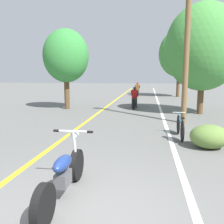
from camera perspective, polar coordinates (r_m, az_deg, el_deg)
name	(u,v)px	position (r m, az deg, el deg)	size (l,w,h in m)	color
ground_plane	(71,220)	(3.86, -9.94, -24.27)	(120.00, 120.00, 0.00)	#60605E
lane_stripe_center	(107,107)	(16.01, -1.30, 1.31)	(0.14, 48.00, 0.01)	yellow
lane_stripe_edge	(160,108)	(15.78, 11.44, 1.02)	(0.14, 48.00, 0.01)	white
utility_pole	(187,36)	(10.96, 17.65, 17.12)	(1.10, 0.24, 7.32)	brown
roadside_tree_right_near	(203,47)	(13.80, 21.11, 14.32)	(3.98, 3.59, 5.85)	#513A23
roadside_tree_right_far	(179,54)	(24.27, 15.91, 13.36)	(3.91, 3.52, 6.42)	#513A23
roadside_tree_left	(66,56)	(15.14, -11.05, 13.04)	(2.81, 2.53, 4.89)	#513A23
roadside_bush	(209,137)	(7.42, 22.37, -5.48)	(1.10, 0.88, 0.70)	#5B7A38
motorcycle_foreground	(64,174)	(4.26, -11.52, -14.47)	(0.77, 2.16, 1.07)	black
motorcycle_rider_lead	(134,100)	(15.48, 5.42, 2.92)	(0.50, 2.06, 1.37)	black
motorcycle_rider_far	(137,91)	(24.21, 6.14, 5.05)	(0.50, 2.01, 1.40)	black
bicycle_parked	(180,127)	(8.35, 16.10, -3.46)	(0.44, 1.76, 0.80)	black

